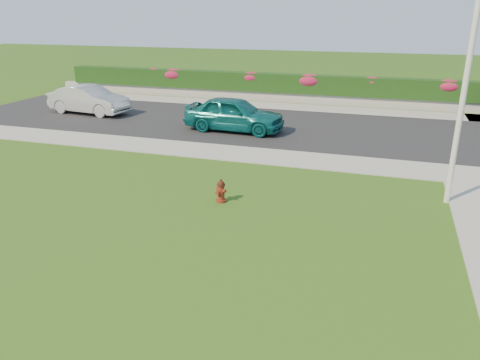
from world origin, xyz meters
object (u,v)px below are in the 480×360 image
(sedan_silver, at_px, (89,100))
(sedan_teal, at_px, (234,114))
(fire_hydrant, at_px, (221,191))
(utility_pole, at_px, (463,97))

(sedan_silver, bearing_deg, sedan_teal, -92.23)
(fire_hydrant, height_order, sedan_teal, sedan_teal)
(sedan_teal, bearing_deg, fire_hydrant, -161.30)
(sedan_teal, bearing_deg, sedan_silver, 84.38)
(fire_hydrant, xyz_separation_m, sedan_silver, (-11.09, 9.60, 0.46))
(sedan_teal, distance_m, sedan_silver, 8.86)
(fire_hydrant, height_order, utility_pole, utility_pole)
(fire_hydrant, relative_size, sedan_silver, 0.16)
(sedan_teal, distance_m, utility_pole, 10.95)
(fire_hydrant, relative_size, utility_pole, 0.11)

